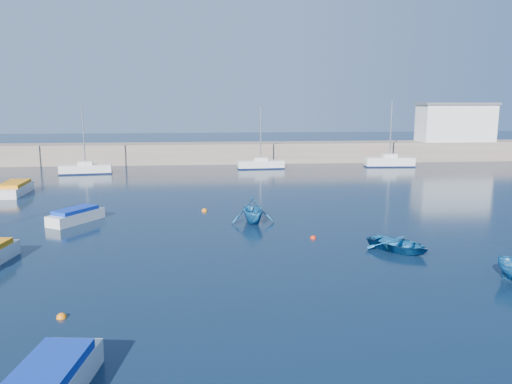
{
  "coord_description": "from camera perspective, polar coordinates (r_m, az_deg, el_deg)",
  "views": [
    {
      "loc": [
        -4.04,
        -20.56,
        8.13
      ],
      "look_at": [
        -0.67,
        14.96,
        1.6
      ],
      "focal_mm": 35.0,
      "sensor_mm": 36.0,
      "label": 1
    }
  ],
  "objects": [
    {
      "name": "ground",
      "position": [
        22.47,
        5.41,
        -10.89
      ],
      "size": [
        220.0,
        220.0,
        0.0
      ],
      "primitive_type": "plane",
      "color": "#0B1B31",
      "rests_on": "ground"
    },
    {
      "name": "back_wall",
      "position": [
        67.03,
        -1.94,
        4.52
      ],
      "size": [
        96.0,
        4.5,
        2.6
      ],
      "primitive_type": "cube",
      "color": "gray",
      "rests_on": "ground"
    },
    {
      "name": "harbor_office",
      "position": [
        74.82,
        21.84,
        7.32
      ],
      "size": [
        10.0,
        4.0,
        5.0
      ],
      "primitive_type": "cube",
      "color": "silver",
      "rests_on": "back_wall"
    },
    {
      "name": "sailboat_5",
      "position": [
        59.56,
        -18.88,
        2.52
      ],
      "size": [
        5.79,
        2.22,
        7.51
      ],
      "rotation": [
        0.0,
        0.0,
        1.69
      ],
      "color": "silver",
      "rests_on": "ground"
    },
    {
      "name": "sailboat_6",
      "position": [
        60.72,
        0.54,
        3.2
      ],
      "size": [
        5.68,
        1.88,
        7.42
      ],
      "rotation": [
        0.0,
        0.0,
        1.63
      ],
      "color": "silver",
      "rests_on": "ground"
    },
    {
      "name": "sailboat_7",
      "position": [
        64.77,
        14.99,
        3.38
      ],
      "size": [
        6.15,
        2.01,
        8.13
      ],
      "rotation": [
        0.0,
        0.0,
        1.52
      ],
      "color": "silver",
      "rests_on": "ground"
    },
    {
      "name": "motorboat_1",
      "position": [
        36.03,
        -19.9,
        -2.55
      ],
      "size": [
        3.33,
        4.12,
        0.98
      ],
      "rotation": [
        0.0,
        0.0,
        -0.57
      ],
      "color": "silver",
      "rests_on": "ground"
    },
    {
      "name": "motorboat_2",
      "position": [
        48.95,
        -25.87,
        0.37
      ],
      "size": [
        2.11,
        5.37,
        1.09
      ],
      "rotation": [
        0.0,
        0.0,
        0.05
      ],
      "color": "silver",
      "rests_on": "ground"
    },
    {
      "name": "dinghy_center",
      "position": [
        28.62,
        15.96,
        -5.78
      ],
      "size": [
        4.18,
        4.35,
        0.73
      ],
      "primitive_type": "imported",
      "rotation": [
        0.0,
        0.0,
        0.67
      ],
      "color": "#155993",
      "rests_on": "ground"
    },
    {
      "name": "dinghy_left",
      "position": [
        33.69,
        -0.41,
        -2.07
      ],
      "size": [
        3.13,
        3.55,
        1.75
      ],
      "primitive_type": "imported",
      "rotation": [
        0.0,
        0.0,
        0.09
      ],
      "color": "#155993",
      "rests_on": "ground"
    },
    {
      "name": "buoy_0",
      "position": [
        20.92,
        -21.33,
        -13.25
      ],
      "size": [
        0.39,
        0.39,
        0.39
      ],
      "primitive_type": "sphere",
      "color": "orange",
      "rests_on": "ground"
    },
    {
      "name": "buoy_1",
      "position": [
        30.25,
        6.55,
        -5.29
      ],
      "size": [
        0.38,
        0.38,
        0.38
      ],
      "primitive_type": "sphere",
      "color": "red",
      "rests_on": "ground"
    },
    {
      "name": "buoy_3",
      "position": [
        37.51,
        -5.9,
        -2.2
      ],
      "size": [
        0.44,
        0.44,
        0.44
      ],
      "primitive_type": "sphere",
      "color": "orange",
      "rests_on": "ground"
    }
  ]
}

